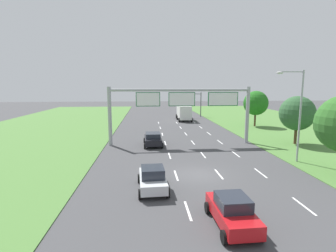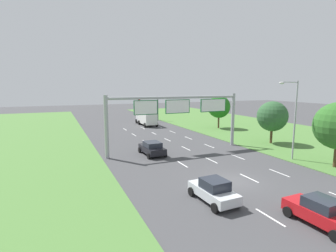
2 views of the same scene
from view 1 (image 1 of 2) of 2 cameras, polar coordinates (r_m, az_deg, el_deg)
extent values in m
plane|color=#424244|center=(21.62, 6.47, -10.50)|extent=(200.00, 200.00, 0.00)
cube|color=white|center=(15.88, 4.36, -17.86)|extent=(0.14, 2.40, 0.01)
cube|color=white|center=(21.36, 1.78, -10.68)|extent=(0.14, 2.40, 0.01)
cube|color=white|center=(27.06, 0.33, -6.46)|extent=(0.14, 2.40, 0.01)
cube|color=white|center=(32.87, -0.60, -3.71)|extent=(0.14, 2.40, 0.01)
cube|color=white|center=(38.74, -1.24, -1.80)|extent=(0.14, 2.40, 0.01)
cube|color=white|center=(44.64, -1.71, -0.39)|extent=(0.14, 2.40, 0.01)
cube|color=white|center=(50.57, -2.08, 0.69)|extent=(0.14, 2.40, 0.01)
cube|color=white|center=(16.76, 16.80, -16.75)|extent=(0.14, 2.40, 0.01)
cube|color=white|center=(22.02, 11.01, -10.24)|extent=(0.14, 2.40, 0.01)
cube|color=white|center=(27.58, 7.63, -6.24)|extent=(0.14, 2.40, 0.01)
cube|color=white|center=(33.30, 5.43, -3.59)|extent=(0.14, 2.40, 0.01)
cube|color=white|center=(39.10, 3.89, -1.72)|extent=(0.14, 2.40, 0.01)
cube|color=white|center=(44.96, 2.75, -0.33)|extent=(0.14, 2.40, 0.01)
cube|color=white|center=(50.85, 1.87, 0.74)|extent=(0.14, 2.40, 0.01)
cube|color=white|center=(18.27, 27.44, -15.18)|extent=(0.14, 2.40, 0.01)
cube|color=white|center=(23.19, 19.49, -9.61)|extent=(0.14, 2.40, 0.01)
cube|color=white|center=(28.53, 14.56, -5.95)|extent=(0.14, 2.40, 0.01)
cube|color=white|center=(34.09, 11.24, -3.43)|extent=(0.14, 2.40, 0.01)
cube|color=white|center=(39.78, 8.88, -1.62)|extent=(0.14, 2.40, 0.01)
cube|color=white|center=(45.54, 7.12, -0.27)|extent=(0.14, 2.40, 0.01)
cube|color=white|center=(51.36, 5.75, 0.78)|extent=(0.14, 2.40, 0.01)
cube|color=silver|center=(18.47, -3.39, -11.76)|extent=(1.91, 4.06, 0.64)
cube|color=#232833|center=(18.11, -3.38, -9.98)|extent=(1.60, 1.82, 0.67)
cylinder|color=black|center=(19.91, -6.27, -11.25)|extent=(0.25, 0.65, 0.64)
cylinder|color=black|center=(20.01, -1.08, -11.09)|extent=(0.25, 0.65, 0.64)
cylinder|color=black|center=(17.22, -6.10, -14.53)|extent=(0.25, 0.65, 0.64)
cylinder|color=black|center=(17.34, -0.02, -14.31)|extent=(0.25, 0.65, 0.64)
cube|color=red|center=(14.44, 13.73, -18.02)|extent=(1.83, 4.08, 0.69)
cube|color=#232833|center=(14.11, 13.92, -15.76)|extent=(1.56, 1.79, 0.62)
cylinder|color=black|center=(15.60, 8.60, -17.17)|extent=(0.24, 0.65, 0.64)
cylinder|color=black|center=(16.11, 14.87, -16.50)|extent=(0.24, 0.65, 0.64)
cylinder|color=black|center=(13.14, 12.16, -22.59)|extent=(0.24, 0.65, 0.64)
cylinder|color=black|center=(13.75, 19.60, -21.42)|extent=(0.24, 0.65, 0.64)
cube|color=black|center=(31.45, -3.31, -3.08)|extent=(2.03, 4.26, 0.69)
cube|color=#232833|center=(31.19, -3.31, -2.01)|extent=(1.73, 2.18, 0.56)
cylinder|color=black|center=(33.02, -5.15, -3.13)|extent=(0.23, 0.64, 0.64)
cylinder|color=black|center=(33.10, -1.71, -3.07)|extent=(0.23, 0.64, 0.64)
cylinder|color=black|center=(29.97, -5.06, -4.36)|extent=(0.23, 0.64, 0.64)
cylinder|color=black|center=(30.06, -1.27, -4.29)|extent=(0.23, 0.64, 0.64)
cube|color=silver|center=(57.25, 3.06, 3.20)|extent=(2.24, 2.14, 2.20)
cube|color=silver|center=(53.41, 3.55, 3.04)|extent=(2.45, 5.37, 2.68)
cylinder|color=black|center=(57.74, 1.88, 2.15)|extent=(0.30, 0.90, 0.90)
cylinder|color=black|center=(58.00, 4.10, 2.17)|extent=(0.30, 0.90, 0.90)
cylinder|color=black|center=(55.46, 2.03, 1.88)|extent=(0.30, 0.90, 0.90)
cylinder|color=black|center=(55.75, 4.50, 1.89)|extent=(0.30, 0.90, 0.90)
cylinder|color=black|center=(51.39, 2.49, 1.32)|extent=(0.30, 0.90, 0.90)
cylinder|color=black|center=(51.70, 5.16, 1.34)|extent=(0.30, 0.90, 0.90)
cylinder|color=#9EA0A5|center=(31.80, -12.56, 2.04)|extent=(0.44, 0.44, 7.00)
cylinder|color=#9EA0A5|center=(33.88, 16.89, 2.27)|extent=(0.44, 0.44, 7.00)
cylinder|color=#9EA0A5|center=(31.56, 2.68, 7.83)|extent=(16.80, 0.32, 0.32)
cube|color=#0C5B28|center=(31.33, -4.37, 5.81)|extent=(2.87, 0.12, 1.67)
cube|color=white|center=(31.27, -4.37, 5.80)|extent=(2.71, 0.01, 1.51)
cube|color=#0C5B28|center=(31.62, 3.03, 5.85)|extent=(3.20, 0.12, 1.67)
cube|color=white|center=(31.56, 3.04, 5.84)|extent=(3.04, 0.01, 1.51)
cube|color=#0C5B28|center=(32.69, 11.88, 5.77)|extent=(3.70, 0.12, 1.67)
cube|color=white|center=(32.62, 11.91, 5.76)|extent=(3.54, 0.01, 1.51)
cylinder|color=#47494F|center=(60.68, 7.16, 4.64)|extent=(0.20, 0.20, 5.60)
cylinder|color=#47494F|center=(60.13, 5.09, 6.97)|extent=(4.50, 0.14, 0.14)
cube|color=black|center=(59.81, 2.94, 6.36)|extent=(0.32, 0.36, 1.10)
sphere|color=red|center=(59.60, 2.97, 6.71)|extent=(0.22, 0.22, 0.22)
sphere|color=orange|center=(59.61, 2.97, 6.36)|extent=(0.22, 0.22, 0.22)
sphere|color=green|center=(59.63, 2.97, 6.00)|extent=(0.22, 0.22, 0.22)
cylinder|color=#9EA0A5|center=(26.92, 26.80, 1.72)|extent=(0.18, 0.18, 8.50)
cylinder|color=#9EA0A5|center=(26.23, 25.35, 10.64)|extent=(2.20, 0.10, 0.10)
ellipsoid|color=silver|center=(25.70, 23.17, 10.61)|extent=(0.64, 0.32, 0.24)
cylinder|color=#513823|center=(35.52, 26.00, -1.81)|extent=(0.33, 0.33, 2.27)
sphere|color=#2E5831|center=(35.17, 26.30, 2.51)|extent=(4.15, 4.15, 4.15)
cylinder|color=#513823|center=(48.41, 18.40, 1.39)|extent=(0.31, 0.31, 2.53)
sphere|color=#21671C|center=(48.15, 18.56, 4.76)|extent=(4.23, 4.23, 4.23)
camera|label=2|loc=(9.75, -79.25, 6.35)|focal=28.00mm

